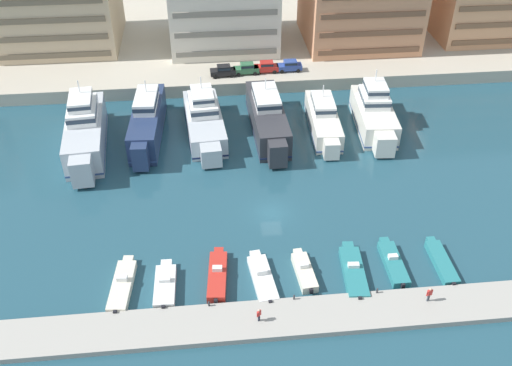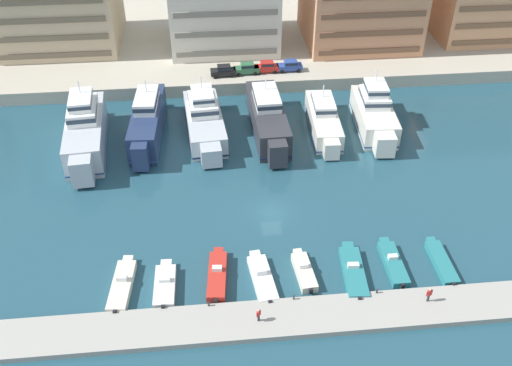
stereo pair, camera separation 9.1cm
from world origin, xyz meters
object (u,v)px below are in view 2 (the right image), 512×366
(yacht_ivory_center_right, at_px, (375,113))
(car_green_left, at_px, (247,68))
(yacht_charcoal_center_left, at_px, (268,118))
(car_blue_center_left, at_px, (290,65))
(yacht_silver_mid_left, at_px, (205,120))
(motorboat_white_center_left, at_px, (262,278))
(car_red_mid_left, at_px, (266,67))
(yacht_ivory_center, at_px, (324,119))
(motorboat_white_left, at_px, (165,285))
(motorboat_teal_mid_right, at_px, (393,263))
(motorboat_cream_center, at_px, (304,271))
(motorboat_cream_far_left, at_px, (122,285))
(car_black_far_left, at_px, (224,70))
(yacht_silver_far_left, at_px, (85,131))
(motorboat_teal_center_right, at_px, (353,271))
(pedestrian_mid_deck, at_px, (429,294))
(motorboat_teal_right, at_px, (441,262))
(pedestrian_near_edge, at_px, (259,314))
(motorboat_red_mid_left, at_px, (217,276))
(yacht_navy_left, at_px, (147,121))

(yacht_ivory_center_right, bearing_deg, car_green_left, 138.95)
(yacht_charcoal_center_left, height_order, car_blue_center_left, yacht_charcoal_center_left)
(yacht_silver_mid_left, height_order, motorboat_white_center_left, yacht_silver_mid_left)
(car_red_mid_left, bearing_deg, yacht_ivory_center, -66.53)
(motorboat_white_left, distance_m, motorboat_teal_mid_right, 24.36)
(motorboat_white_center_left, relative_size, motorboat_cream_center, 1.23)
(yacht_charcoal_center_left, distance_m, motorboat_cream_far_left, 34.23)
(car_black_far_left, bearing_deg, motorboat_white_left, -101.04)
(yacht_silver_far_left, height_order, motorboat_teal_center_right, yacht_silver_far_left)
(yacht_silver_far_left, xyz_separation_m, motorboat_teal_mid_right, (35.75, -26.71, -2.35))
(yacht_silver_mid_left, relative_size, car_black_far_left, 4.31)
(yacht_ivory_center_right, distance_m, car_red_mid_left, 20.87)
(yacht_silver_mid_left, relative_size, pedestrian_mid_deck, 10.19)
(motorboat_teal_right, bearing_deg, motorboat_cream_center, 179.82)
(yacht_silver_far_left, xyz_separation_m, pedestrian_near_edge, (20.54, -33.21, -1.20))
(car_black_far_left, distance_m, car_blue_center_left, 11.01)
(yacht_silver_far_left, bearing_deg, pedestrian_near_edge, -58.26)
(motorboat_cream_far_left, xyz_separation_m, motorboat_teal_center_right, (24.18, -0.47, -0.03))
(yacht_silver_mid_left, relative_size, motorboat_red_mid_left, 2.36)
(motorboat_white_center_left, distance_m, motorboat_teal_mid_right, 14.27)
(yacht_silver_mid_left, bearing_deg, car_blue_center_left, 44.97)
(yacht_silver_mid_left, distance_m, motorboat_teal_right, 38.31)
(motorboat_white_left, xyz_separation_m, car_green_left, (12.31, 43.91, 2.61))
(motorboat_red_mid_left, relative_size, motorboat_teal_center_right, 0.91)
(yacht_ivory_center_right, bearing_deg, pedestrian_near_edge, -120.76)
(yacht_ivory_center, xyz_separation_m, yacht_ivory_center_right, (7.44, -0.11, 0.61))
(yacht_ivory_center, relative_size, motorboat_teal_right, 2.22)
(motorboat_teal_mid_right, bearing_deg, car_red_mid_left, 101.45)
(motorboat_cream_far_left, bearing_deg, yacht_navy_left, 87.46)
(motorboat_white_left, bearing_deg, yacht_silver_far_left, 112.48)
(motorboat_cream_far_left, distance_m, car_red_mid_left, 48.14)
(motorboat_white_left, bearing_deg, yacht_ivory_center, 52.51)
(yacht_charcoal_center_left, bearing_deg, car_blue_center_left, 70.17)
(yacht_silver_far_left, distance_m, car_green_left, 28.80)
(yacht_ivory_center_right, bearing_deg, motorboat_white_center_left, -124.28)
(car_green_left, bearing_deg, car_red_mid_left, 5.17)
(motorboat_teal_mid_right, bearing_deg, motorboat_red_mid_left, -179.54)
(yacht_ivory_center, xyz_separation_m, car_red_mid_left, (-6.63, 15.28, 1.32))
(motorboat_teal_center_right, distance_m, motorboat_teal_right, 9.80)
(pedestrian_near_edge, bearing_deg, yacht_charcoal_center_left, 81.95)
(motorboat_cream_center, xyz_separation_m, car_black_far_left, (-6.09, 43.01, 2.59))
(yacht_ivory_center_right, relative_size, car_green_left, 3.93)
(car_blue_center_left, bearing_deg, car_green_left, -177.36)
(yacht_navy_left, distance_m, yacht_charcoal_center_left, 17.17)
(motorboat_cream_far_left, distance_m, car_black_far_left, 44.99)
(yacht_navy_left, bearing_deg, motorboat_cream_far_left, -92.54)
(motorboat_cream_far_left, height_order, motorboat_teal_center_right, motorboat_cream_far_left)
(yacht_silver_far_left, bearing_deg, car_red_mid_left, 31.68)
(yacht_silver_far_left, height_order, pedestrian_mid_deck, yacht_silver_far_left)
(motorboat_red_mid_left, xyz_separation_m, car_blue_center_left, (14.04, 43.54, 2.51))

